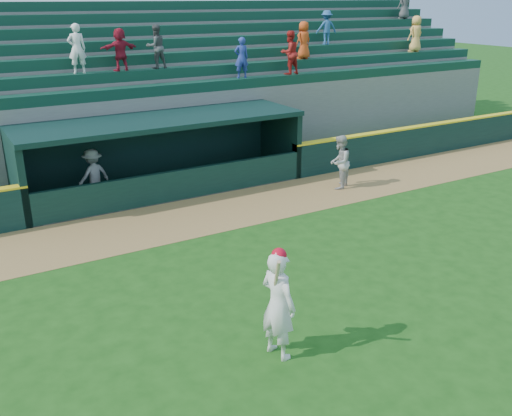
{
  "coord_description": "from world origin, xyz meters",
  "views": [
    {
      "loc": [
        -6.63,
        -9.68,
        6.19
      ],
      "look_at": [
        0.0,
        1.6,
        1.3
      ],
      "focal_mm": 40.0,
      "sensor_mm": 36.0,
      "label": 1
    }
  ],
  "objects": [
    {
      "name": "stands",
      "position": [
        0.01,
        12.56,
        2.4
      ],
      "size": [
        34.5,
        6.29,
        7.15
      ],
      "color": "slate",
      "rests_on": "ground"
    },
    {
      "name": "ground",
      "position": [
        0.0,
        0.0,
        0.0
      ],
      "size": [
        120.0,
        120.0,
        0.0
      ],
      "primitive_type": "plane",
      "color": "#194812",
      "rests_on": "ground"
    },
    {
      "name": "warning_track",
      "position": [
        0.0,
        4.9,
        0.01
      ],
      "size": [
        40.0,
        3.0,
        0.01
      ],
      "primitive_type": "cube",
      "color": "olive",
      "rests_on": "ground"
    },
    {
      "name": "dugout",
      "position": [
        0.0,
        8.0,
        1.36
      ],
      "size": [
        9.4,
        2.8,
        2.46
      ],
      "color": "slate",
      "rests_on": "ground"
    },
    {
      "name": "field_wall_right",
      "position": [
        12.25,
        6.55,
        0.6
      ],
      "size": [
        15.5,
        0.3,
        1.2
      ],
      "primitive_type": "cube",
      "color": "black",
      "rests_on": "ground"
    },
    {
      "name": "batter_at_plate",
      "position": [
        -1.79,
        -2.23,
        1.06
      ],
      "size": [
        0.66,
        0.88,
        2.15
      ],
      "color": "silver",
      "rests_on": "ground"
    },
    {
      "name": "dugout_player_inside",
      "position": [
        -2.31,
        7.89,
        0.84
      ],
      "size": [
        1.23,
        0.94,
        1.68
      ],
      "primitive_type": "imported",
      "rotation": [
        0.0,
        0.0,
        3.47
      ],
      "color": "#ACADA7",
      "rests_on": "ground"
    },
    {
      "name": "wall_stripe_right",
      "position": [
        12.25,
        6.55,
        1.23
      ],
      "size": [
        15.5,
        0.32,
        0.06
      ],
      "primitive_type": "cube",
      "color": "yellow",
      "rests_on": "field_wall_right"
    },
    {
      "name": "dugout_player_front",
      "position": [
        5.19,
        4.87,
        0.92
      ],
      "size": [
        1.13,
        1.08,
        1.83
      ],
      "primitive_type": "imported",
      "rotation": [
        0.0,
        0.0,
        3.76
      ],
      "color": "#ADACA7",
      "rests_on": "ground"
    }
  ]
}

